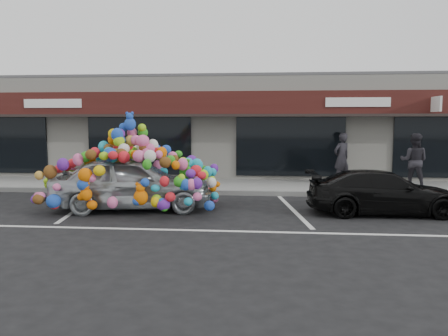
# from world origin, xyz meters

# --- Properties ---
(ground) EXTENTS (90.00, 90.00, 0.00)m
(ground) POSITION_xyz_m (0.00, 0.00, 0.00)
(ground) COLOR black
(ground) RESTS_ON ground
(shop_building) EXTENTS (24.00, 7.20, 4.31)m
(shop_building) POSITION_xyz_m (0.00, 8.44, 2.16)
(shop_building) COLOR white
(shop_building) RESTS_ON ground
(sidewalk) EXTENTS (26.00, 3.00, 0.15)m
(sidewalk) POSITION_xyz_m (0.00, 4.00, 0.07)
(sidewalk) COLOR gray
(sidewalk) RESTS_ON ground
(kerb) EXTENTS (26.00, 0.18, 0.16)m
(kerb) POSITION_xyz_m (0.00, 2.50, 0.07)
(kerb) COLOR slate
(kerb) RESTS_ON ground
(parking_stripe_left) EXTENTS (0.73, 4.37, 0.01)m
(parking_stripe_left) POSITION_xyz_m (-3.20, 0.20, 0.00)
(parking_stripe_left) COLOR silver
(parking_stripe_left) RESTS_ON ground
(parking_stripe_mid) EXTENTS (0.73, 4.37, 0.01)m
(parking_stripe_mid) POSITION_xyz_m (2.80, 0.20, 0.00)
(parking_stripe_mid) COLOR silver
(parking_stripe_mid) RESTS_ON ground
(lane_line) EXTENTS (14.00, 0.12, 0.01)m
(lane_line) POSITION_xyz_m (2.00, -2.30, 0.00)
(lane_line) COLOR silver
(lane_line) RESTS_ON ground
(toy_car) EXTENTS (3.15, 4.90, 2.71)m
(toy_car) POSITION_xyz_m (-1.59, -0.13, 0.92)
(toy_car) COLOR #8F9598
(toy_car) RESTS_ON ground
(black_sedan) EXTENTS (1.72, 3.99, 1.14)m
(black_sedan) POSITION_xyz_m (5.11, -0.08, 0.57)
(black_sedan) COLOR black
(black_sedan) RESTS_ON ground
(pedestrian_a) EXTENTS (0.81, 0.74, 1.86)m
(pedestrian_a) POSITION_xyz_m (4.86, 4.72, 1.08)
(pedestrian_a) COLOR black
(pedestrian_a) RESTS_ON sidewalk
(pedestrian_b) EXTENTS (1.12, 1.01, 1.87)m
(pedestrian_b) POSITION_xyz_m (7.10, 3.66, 1.09)
(pedestrian_b) COLOR black
(pedestrian_b) RESTS_ON sidewalk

